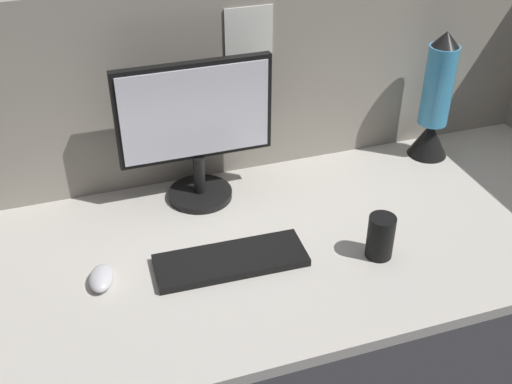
{
  "coord_description": "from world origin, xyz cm",
  "views": [
    {
      "loc": [
        -55.75,
        -120.47,
        100.86
      ],
      "look_at": [
        -9.84,
        0.0,
        14.0
      ],
      "focal_mm": 44.25,
      "sensor_mm": 36.0,
      "label": 1
    }
  ],
  "objects_px": {
    "monitor": "(196,126)",
    "mug_black_travel": "(381,237)",
    "lava_lamp": "(435,106)",
    "keyboard": "(231,260)",
    "mouse": "(101,278)"
  },
  "relations": [
    {
      "from": "mouse",
      "to": "lava_lamp",
      "type": "bearing_deg",
      "value": 27.28
    },
    {
      "from": "monitor",
      "to": "mouse",
      "type": "bearing_deg",
      "value": -137.06
    },
    {
      "from": "monitor",
      "to": "keyboard",
      "type": "distance_m",
      "value": 0.38
    },
    {
      "from": "mouse",
      "to": "lava_lamp",
      "type": "xyz_separation_m",
      "value": [
        1.04,
        0.29,
        0.15
      ]
    },
    {
      "from": "monitor",
      "to": "mug_black_travel",
      "type": "distance_m",
      "value": 0.56
    },
    {
      "from": "mug_black_travel",
      "to": "lava_lamp",
      "type": "xyz_separation_m",
      "value": [
        0.38,
        0.4,
        0.11
      ]
    },
    {
      "from": "monitor",
      "to": "lava_lamp",
      "type": "relative_size",
      "value": 1.05
    },
    {
      "from": "keyboard",
      "to": "mouse",
      "type": "distance_m",
      "value": 0.31
    },
    {
      "from": "mug_black_travel",
      "to": "lava_lamp",
      "type": "distance_m",
      "value": 0.56
    },
    {
      "from": "mug_black_travel",
      "to": "lava_lamp",
      "type": "height_order",
      "value": "lava_lamp"
    },
    {
      "from": "keyboard",
      "to": "mug_black_travel",
      "type": "distance_m",
      "value": 0.37
    },
    {
      "from": "keyboard",
      "to": "mouse",
      "type": "bearing_deg",
      "value": 177.02
    },
    {
      "from": "monitor",
      "to": "keyboard",
      "type": "xyz_separation_m",
      "value": [
        0.0,
        -0.31,
        -0.21
      ]
    },
    {
      "from": "keyboard",
      "to": "mouse",
      "type": "relative_size",
      "value": 3.85
    },
    {
      "from": "lava_lamp",
      "to": "monitor",
      "type": "bearing_deg",
      "value": -179.8
    }
  ]
}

